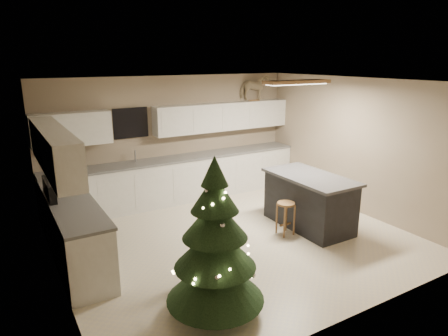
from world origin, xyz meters
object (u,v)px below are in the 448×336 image
at_px(christmas_tree, 215,251).
at_px(toddler, 214,239).
at_px(island, 309,201).
at_px(rocking_horse, 254,88).
at_px(bar_stool, 286,210).

bearing_deg(christmas_tree, toddler, 61.49).
relative_size(island, toddler, 1.89).
distance_m(christmas_tree, toddler, 1.09).
bearing_deg(toddler, island, 1.02).
distance_m(christmas_tree, rocking_horse, 5.29).
height_order(toddler, rocking_horse, rocking_horse).
xyz_separation_m(island, rocking_horse, (0.54, 2.56, 1.81)).
height_order(bar_stool, rocking_horse, rocking_horse).
height_order(christmas_tree, toddler, christmas_tree).
relative_size(christmas_tree, rocking_horse, 2.75).
relative_size(island, rocking_horse, 2.43).
bearing_deg(bar_stool, toddler, -166.64).
bearing_deg(rocking_horse, bar_stool, 173.42).
xyz_separation_m(island, toddler, (-2.19, -0.45, -0.03)).
distance_m(island, toddler, 2.24).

